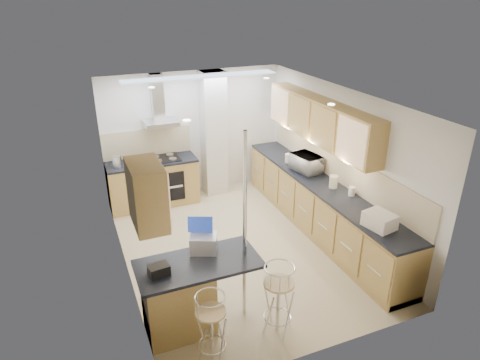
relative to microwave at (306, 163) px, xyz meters
name	(u,v)px	position (x,y,z in m)	size (l,w,h in m)	color
ground	(239,247)	(-1.51, -0.54, -1.07)	(4.80, 4.80, 0.00)	#D2BC8C
room_shell	(249,150)	(-1.19, -0.16, 0.47)	(3.64, 4.84, 2.51)	silver
right_counter	(320,207)	(-0.01, -0.54, -0.61)	(0.63, 4.40, 0.92)	#A38041
back_counter	(153,183)	(-2.46, 1.56, -0.61)	(1.70, 0.63, 0.92)	#A38041
peninsula	(200,294)	(-2.64, -1.99, -0.60)	(1.47, 0.72, 0.94)	#A38041
microwave	(306,163)	(0.00, 0.00, 0.00)	(0.55, 0.37, 0.30)	white
laptop	(204,243)	(-2.50, -1.78, -0.02)	(0.32, 0.24, 0.22)	#A2A6AA
bag	(159,270)	(-3.12, -2.04, -0.07)	(0.23, 0.17, 0.12)	black
bar_stool_near	(211,328)	(-2.69, -2.55, -0.62)	(0.37, 0.37, 0.90)	tan
bar_stool_end	(278,300)	(-1.79, -2.45, -0.59)	(0.39, 0.39, 0.96)	tan
jar_a	(297,155)	(0.14, 0.57, -0.07)	(0.12, 0.12, 0.17)	silver
jar_b	(288,158)	(-0.10, 0.50, -0.07)	(0.11, 0.11, 0.17)	silver
jar_c	(333,182)	(0.05, -0.78, -0.05)	(0.14, 0.14, 0.21)	beige
jar_d	(352,191)	(0.15, -1.14, -0.08)	(0.10, 0.10, 0.14)	white
bread_bin	(380,220)	(-0.09, -2.10, -0.05)	(0.31, 0.40, 0.21)	silver
kettle	(117,162)	(-3.10, 1.48, -0.05)	(0.16, 0.16, 0.21)	silver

